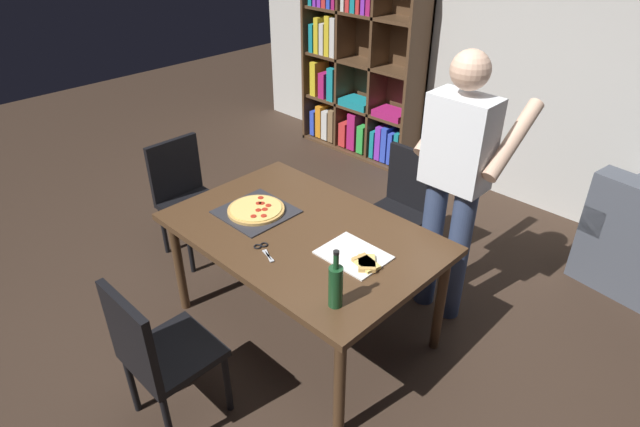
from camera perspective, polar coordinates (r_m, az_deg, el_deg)
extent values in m
plane|color=#38281E|center=(3.55, -1.73, -12.00)|extent=(12.00, 12.00, 0.00)
cube|color=silver|center=(4.87, 21.59, 16.99)|extent=(6.40, 0.10, 2.80)
cube|color=#4C331E|center=(3.10, -1.94, -2.14)|extent=(1.59, 1.05, 0.04)
cylinder|color=#4C331E|center=(3.59, -15.07, -5.44)|extent=(0.06, 0.06, 0.71)
cylinder|color=#4C331E|center=(2.73, 2.14, -18.40)|extent=(0.06, 0.06, 0.71)
cylinder|color=#4C331E|center=(4.00, -4.39, -0.14)|extent=(0.06, 0.06, 0.71)
cylinder|color=#4C331E|center=(3.26, 12.92, -9.40)|extent=(0.06, 0.06, 0.71)
cube|color=black|center=(2.88, -15.63, -14.38)|extent=(0.42, 0.42, 0.04)
cube|color=black|center=(2.66, -19.90, -12.52)|extent=(0.42, 0.04, 0.45)
cylinder|color=black|center=(2.99, -10.05, -17.64)|extent=(0.04, 0.04, 0.41)
cylinder|color=black|center=(3.21, -14.02, -13.98)|extent=(0.04, 0.04, 0.41)
cylinder|color=black|center=(2.89, -16.15, -21.12)|extent=(0.04, 0.04, 0.41)
cylinder|color=black|center=(3.11, -19.76, -16.98)|extent=(0.04, 0.04, 0.41)
cube|color=black|center=(3.85, 8.08, -0.42)|extent=(0.42, 0.42, 0.04)
cube|color=black|center=(3.87, 10.06, 3.73)|extent=(0.42, 0.04, 0.45)
cylinder|color=black|center=(3.95, 4.18, -3.22)|extent=(0.04, 0.04, 0.41)
cylinder|color=black|center=(3.77, 8.34, -5.37)|extent=(0.04, 0.04, 0.41)
cylinder|color=black|center=(4.18, 7.40, -1.20)|extent=(0.04, 0.04, 0.41)
cylinder|color=black|center=(4.02, 11.44, -3.12)|extent=(0.04, 0.04, 0.41)
cube|color=black|center=(4.08, -13.61, 0.90)|extent=(0.42, 0.42, 0.04)
cube|color=black|center=(4.11, -15.50, 4.77)|extent=(0.04, 0.42, 0.45)
cylinder|color=black|center=(3.99, -13.91, -3.74)|extent=(0.04, 0.04, 0.41)
cylinder|color=black|center=(4.15, -9.80, -1.75)|extent=(0.04, 0.04, 0.41)
cylinder|color=black|center=(4.26, -16.58, -1.74)|extent=(0.04, 0.04, 0.41)
cylinder|color=black|center=(4.41, -12.62, 0.06)|extent=(0.04, 0.04, 0.41)
cube|color=#4C515B|center=(4.45, 29.95, 0.99)|extent=(0.28, 0.86, 0.20)
cube|color=#513823|center=(6.02, -0.71, 17.28)|extent=(0.03, 0.35, 1.95)
cube|color=#513823|center=(5.17, 10.44, 14.42)|extent=(0.03, 0.35, 1.95)
cube|color=#513823|center=(5.90, 4.10, 7.00)|extent=(1.40, 0.35, 0.03)
cube|color=#513823|center=(5.69, 5.57, 16.31)|extent=(1.40, 0.03, 1.95)
cube|color=#513823|center=(5.71, 4.29, 11.46)|extent=(1.34, 0.29, 0.03)
cube|color=#513823|center=(5.57, 4.48, 16.03)|extent=(1.34, 0.29, 0.03)
cube|color=#513823|center=(5.47, 4.70, 20.81)|extent=(1.34, 0.29, 0.03)
cube|color=#513823|center=(5.71, 2.71, 16.47)|extent=(0.03, 0.29, 1.89)
cube|color=#513823|center=(5.44, 6.34, 15.55)|extent=(0.03, 0.29, 1.89)
cube|color=blue|center=(6.18, -0.17, 9.99)|extent=(0.06, 0.22, 0.28)
cube|color=orange|center=(6.11, 0.48, 10.11)|extent=(0.08, 0.22, 0.36)
cube|color=silver|center=(6.05, 1.15, 9.73)|extent=(0.09, 0.22, 0.33)
cube|color=olive|center=(5.98, 1.84, 9.64)|extent=(0.07, 0.22, 0.36)
cube|color=red|center=(5.89, 3.07, 8.75)|extent=(0.09, 0.22, 0.26)
cube|color=#B21E66|center=(5.79, 4.06, 9.02)|extent=(0.11, 0.22, 0.40)
cube|color=green|center=(5.73, 5.02, 8.20)|extent=(0.09, 0.22, 0.30)
cube|color=teal|center=(5.64, 6.29, 7.69)|extent=(0.05, 0.22, 0.29)
cube|color=purple|center=(5.59, 6.93, 7.78)|extent=(0.07, 0.22, 0.36)
cube|color=blue|center=(5.54, 7.57, 7.60)|extent=(0.07, 0.22, 0.37)
cube|color=blue|center=(5.51, 8.19, 7.18)|extent=(0.05, 0.22, 0.33)
cube|color=teal|center=(5.46, 8.85, 7.06)|extent=(0.05, 0.22, 0.36)
cube|color=yellow|center=(6.00, -0.07, 14.54)|extent=(0.08, 0.22, 0.37)
cube|color=#B21E66|center=(5.93, 0.85, 13.85)|extent=(0.09, 0.22, 0.28)
cube|color=teal|center=(5.84, 1.79, 13.95)|extent=(0.09, 0.22, 0.35)
cube|color=teal|center=(5.68, 4.17, 11.90)|extent=(0.36, 0.25, 0.07)
cube|color=#B21E66|center=(5.42, 7.80, 10.69)|extent=(0.34, 0.25, 0.07)
cube|color=teal|center=(5.91, -0.26, 18.61)|extent=(0.06, 0.22, 0.29)
cube|color=yellow|center=(5.85, 0.31, 18.85)|extent=(0.06, 0.22, 0.36)
cube|color=silver|center=(5.80, 0.89, 18.50)|extent=(0.06, 0.22, 0.32)
cube|color=yellow|center=(5.74, 1.48, 18.79)|extent=(0.07, 0.22, 0.40)
cube|color=silver|center=(5.69, 2.08, 18.62)|extent=(0.07, 0.22, 0.39)
cylinder|color=#38476B|center=(3.46, 14.66, -4.44)|extent=(0.14, 0.14, 0.95)
cylinder|color=#38476B|center=(3.54, 11.92, -3.15)|extent=(0.14, 0.14, 0.95)
cube|color=white|center=(3.14, 14.93, 7.50)|extent=(0.38, 0.22, 0.55)
sphere|color=#E0B293|center=(3.00, 16.02, 14.75)|extent=(0.22, 0.22, 0.22)
cylinder|color=#E0B293|center=(3.18, 20.22, 7.51)|extent=(0.09, 0.50, 0.39)
cylinder|color=#E0B293|center=(3.38, 13.25, 9.95)|extent=(0.09, 0.50, 0.39)
cube|color=#2D2D33|center=(3.28, -6.94, 0.18)|extent=(0.41, 0.41, 0.01)
cylinder|color=tan|center=(3.27, -6.95, 0.39)|extent=(0.35, 0.35, 0.02)
cylinder|color=#EACC6B|center=(3.26, -6.97, 0.57)|extent=(0.32, 0.32, 0.01)
cylinder|color=#B22819|center=(3.24, -6.02, 0.46)|extent=(0.04, 0.04, 0.00)
cylinder|color=#B22819|center=(3.17, -7.24, -0.30)|extent=(0.04, 0.04, 0.00)
cylinder|color=#B22819|center=(3.30, -6.29, 1.14)|extent=(0.04, 0.04, 0.00)
cylinder|color=#B22819|center=(3.31, -6.68, 1.12)|extent=(0.04, 0.04, 0.00)
cylinder|color=#B22819|center=(3.23, -6.71, 0.38)|extent=(0.04, 0.04, 0.00)
cylinder|color=#B22819|center=(3.36, -6.47, 1.72)|extent=(0.04, 0.04, 0.00)
cylinder|color=#B22819|center=(3.17, -6.12, -0.24)|extent=(0.04, 0.04, 0.00)
cylinder|color=#B22819|center=(3.28, -5.63, 0.88)|extent=(0.04, 0.04, 0.00)
cube|color=white|center=(2.88, 3.65, -4.52)|extent=(0.36, 0.28, 0.01)
cube|color=#EACC6B|center=(2.80, 5.08, -5.38)|extent=(0.16, 0.16, 0.02)
cube|color=tan|center=(2.75, 5.12, -6.09)|extent=(0.08, 0.08, 0.02)
cube|color=#EACC6B|center=(2.80, 5.04, -5.44)|extent=(0.16, 0.12, 0.02)
cube|color=tan|center=(2.83, 4.29, -4.81)|extent=(0.04, 0.09, 0.02)
cylinder|color=#194723|center=(2.49, 1.70, -7.96)|extent=(0.07, 0.07, 0.22)
cylinder|color=#194723|center=(2.40, 1.76, -5.19)|extent=(0.03, 0.03, 0.08)
cylinder|color=black|center=(2.37, 1.78, -4.26)|extent=(0.03, 0.03, 0.02)
cube|color=silver|center=(2.88, -5.65, -4.60)|extent=(0.12, 0.04, 0.01)
cube|color=silver|center=(2.88, -5.65, -4.60)|extent=(0.11, 0.06, 0.01)
torus|color=black|center=(2.97, -6.09, -3.38)|extent=(0.06, 0.06, 0.01)
torus|color=black|center=(2.96, -6.81, -3.57)|extent=(0.06, 0.06, 0.01)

